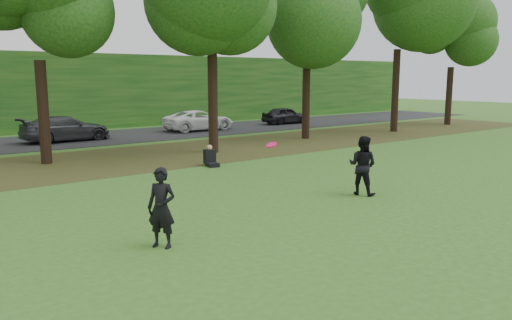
{
  "coord_description": "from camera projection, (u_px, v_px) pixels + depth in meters",
  "views": [
    {
      "loc": [
        -8.51,
        -7.02,
        3.47
      ],
      "look_at": [
        -0.54,
        3.24,
        1.3
      ],
      "focal_mm": 35.0,
      "sensor_mm": 36.0,
      "label": 1
    }
  ],
  "objects": [
    {
      "name": "frisbee",
      "position": [
        272.0,
        145.0,
        12.42
      ],
      "size": [
        0.36,
        0.38,
        0.17
      ],
      "color": "#ED145D",
      "rests_on": "ground"
    },
    {
      "name": "player_left",
      "position": [
        161.0,
        208.0,
        10.16
      ],
      "size": [
        0.68,
        0.73,
        1.67
      ],
      "primitive_type": "imported",
      "rotation": [
        0.0,
        0.0,
        -0.95
      ],
      "color": "black",
      "rests_on": "ground"
    },
    {
      "name": "parked_cars",
      "position": [
        42.0,
        131.0,
        25.9
      ],
      "size": [
        40.11,
        3.77,
        1.42
      ],
      "color": "black",
      "rests_on": "street"
    },
    {
      "name": "seated_person",
      "position": [
        210.0,
        158.0,
        19.62
      ],
      "size": [
        0.54,
        0.79,
        0.83
      ],
      "rotation": [
        0.0,
        0.0,
        -0.19
      ],
      "color": "black",
      "rests_on": "ground"
    },
    {
      "name": "player_right",
      "position": [
        362.0,
        165.0,
        14.76
      ],
      "size": [
        0.92,
        1.03,
        1.76
      ],
      "primitive_type": "imported",
      "rotation": [
        0.0,
        0.0,
        1.92
      ],
      "color": "black",
      "rests_on": "ground"
    },
    {
      "name": "ground",
      "position": [
        363.0,
        233.0,
        11.19
      ],
      "size": [
        120.0,
        120.0,
        0.0
      ],
      "primitive_type": "plane",
      "color": "#355A1C",
      "rests_on": "ground"
    },
    {
      "name": "far_hedge",
      "position": [
        34.0,
        92.0,
        31.8
      ],
      "size": [
        70.0,
        3.0,
        5.0
      ],
      "primitive_type": "cube",
      "color": "#134415",
      "rests_on": "ground"
    },
    {
      "name": "street",
      "position": [
        67.0,
        140.0,
        27.54
      ],
      "size": [
        70.0,
        7.0,
        0.02
      ],
      "primitive_type": "cube",
      "color": "black",
      "rests_on": "ground"
    },
    {
      "name": "leaf_litter",
      "position": [
        126.0,
        159.0,
        21.31
      ],
      "size": [
        60.0,
        7.0,
        0.01
      ],
      "primitive_type": "cube",
      "color": "#402F16",
      "rests_on": "ground"
    }
  ]
}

